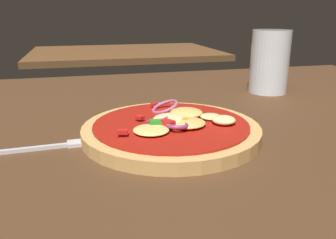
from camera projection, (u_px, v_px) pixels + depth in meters
The scene contains 5 objects.
dining_table at pixel (143, 147), 0.48m from camera, with size 1.47×1.04×0.03m.
pizza at pixel (172, 129), 0.48m from camera, with size 0.25×0.25×0.04m.
fork at pixel (46, 147), 0.44m from camera, with size 0.17×0.02×0.00m.
beer_glass at pixel (269, 65), 0.73m from camera, with size 0.08×0.08×0.13m.
background_table at pixel (125, 53), 1.56m from camera, with size 0.83×0.58×0.03m.
Camera 1 is at (-0.08, -0.44, 0.20)m, focal length 36.28 mm.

